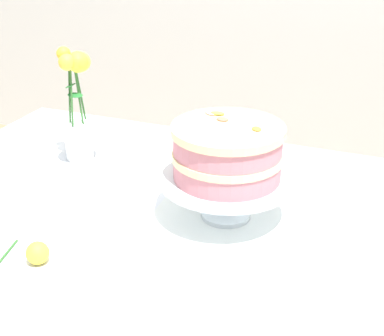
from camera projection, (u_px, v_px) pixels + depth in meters
name	position (u px, v px, depth m)	size (l,w,h in m)	color
dining_table	(166.00, 255.00, 1.31)	(1.40, 1.00, 0.74)	white
linen_napkin	(226.00, 217.00, 1.28)	(0.32, 0.32, 0.00)	white
cake_stand	(227.00, 184.00, 1.25)	(0.29, 0.29, 0.10)	silver
layer_cake	(227.00, 152.00, 1.22)	(0.24, 0.24, 0.12)	#CC7A84
flower_vase	(77.00, 112.00, 1.52)	(0.11, 0.12, 0.31)	silver
fallen_rose	(36.00, 253.00, 1.12)	(0.11, 0.13, 0.05)	#2D6028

